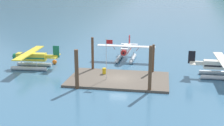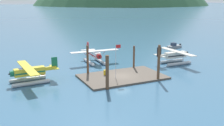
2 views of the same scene
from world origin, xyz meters
name	(u,v)px [view 2 (image 2 of 2)]	position (x,y,z in m)	size (l,w,h in m)	color
ground_plane	(122,77)	(0.00, 0.00, 0.00)	(1200.00, 1200.00, 0.00)	#38607F
dock_platform	(122,77)	(0.00, 0.00, 0.15)	(14.20, 8.78, 0.30)	brown
piling_near_left	(107,73)	(-4.86, -4.39, 2.62)	(0.51, 0.51, 5.24)	brown
piling_near_right	(159,63)	(4.62, -4.04, 3.00)	(0.44, 0.44, 5.99)	brown
piling_far_left	(88,60)	(-4.78, 4.16, 2.68)	(0.40, 0.40, 5.36)	brown
piling_far_right	(134,57)	(4.68, 4.15, 2.27)	(0.37, 0.37, 4.53)	brown
flagpole	(116,57)	(-1.52, -0.73, 3.94)	(0.95, 0.10, 5.84)	silver
fuel_drum	(105,72)	(-2.44, 1.80, 0.74)	(0.62, 0.62, 0.88)	gold
mooring_buoy	(43,74)	(-12.19, 6.88, 0.39)	(0.79, 0.79, 0.79)	orange
seaplane_yellow_port_fwd	(29,74)	(-14.91, 3.74, 1.58)	(7.97, 10.47, 3.84)	#B7BABF
seaplane_cream_stbd_fwd	(176,56)	(14.52, 3.86, 1.58)	(7.98, 10.40, 3.84)	#B7BABF
seaplane_white_bow_centre	(94,56)	(-0.45, 11.82, 1.58)	(10.43, 7.98, 3.84)	#B7BABF
boat_grey_open_east	(174,46)	(25.63, 18.36, 0.49)	(4.88, 1.94, 1.50)	gray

